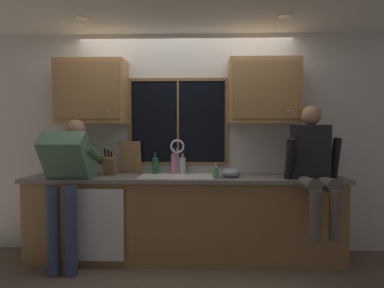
{
  "coord_description": "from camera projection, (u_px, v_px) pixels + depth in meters",
  "views": [
    {
      "loc": [
        0.19,
        -4.0,
        1.43
      ],
      "look_at": [
        0.09,
        -0.3,
        1.27
      ],
      "focal_mm": 31.73,
      "sensor_mm": 36.0,
      "label": 1
    }
  ],
  "objects": [
    {
      "name": "window_mullion_center",
      "position": [
        178.0,
        122.0,
        3.98
      ],
      "size": [
        0.02,
        0.02,
        0.95
      ],
      "primitive_type": "cube",
      "color": "brown"
    },
    {
      "name": "window_frame_bottom",
      "position": [
        178.0,
        163.0,
        4.0
      ],
      "size": [
        1.17,
        0.02,
        0.04
      ],
      "primitive_type": "cube",
      "color": "brown"
    },
    {
      "name": "knife_block",
      "position": [
        110.0,
        165.0,
        3.82
      ],
      "size": [
        0.12,
        0.18,
        0.32
      ],
      "color": "olive",
      "rests_on": "countertop"
    },
    {
      "name": "ceiling_downlight_right",
      "position": [
        285.0,
        16.0,
        3.33
      ],
      "size": [
        0.14,
        0.14,
        0.01
      ],
      "primitive_type": "cylinder",
      "color": "#FFEAB2"
    },
    {
      "name": "back_wall",
      "position": [
        186.0,
        143.0,
        4.07
      ],
      "size": [
        5.77,
        0.12,
        2.55
      ],
      "primitive_type": "cube",
      "color": "silver",
      "rests_on": "floor"
    },
    {
      "name": "ceiling_downlight_left",
      "position": [
        81.0,
        18.0,
        3.39
      ],
      "size": [
        0.14,
        0.14,
        0.01
      ],
      "primitive_type": "cylinder",
      "color": "#FFEAB2"
    },
    {
      "name": "countertop",
      "position": [
        184.0,
        178.0,
        3.71
      ],
      "size": [
        3.43,
        0.62,
        0.04
      ],
      "primitive_type": "cube",
      "color": "slate",
      "rests_on": "lower_cabinet_run"
    },
    {
      "name": "soap_dispenser",
      "position": [
        216.0,
        173.0,
        3.54
      ],
      "size": [
        0.06,
        0.07,
        0.16
      ],
      "color": "#59A566",
      "rests_on": "countertop"
    },
    {
      "name": "faucet",
      "position": [
        178.0,
        152.0,
        3.89
      ],
      "size": [
        0.18,
        0.09,
        0.4
      ],
      "color": "silver",
      "rests_on": "countertop"
    },
    {
      "name": "upper_cabinet_right",
      "position": [
        264.0,
        91.0,
        3.79
      ],
      "size": [
        0.78,
        0.36,
        0.72
      ],
      "color": "#A87A47"
    },
    {
      "name": "window_frame_left",
      "position": [
        130.0,
        122.0,
        4.0
      ],
      "size": [
        0.03,
        0.02,
        0.95
      ],
      "primitive_type": "cube",
      "color": "brown"
    },
    {
      "name": "window_glass",
      "position": [
        178.0,
        122.0,
        3.99
      ],
      "size": [
        1.1,
        0.02,
        0.95
      ],
      "primitive_type": "cube",
      "color": "black"
    },
    {
      "name": "mixing_bowl",
      "position": [
        231.0,
        173.0,
        3.65
      ],
      "size": [
        0.21,
        0.21,
        0.1
      ],
      "primitive_type": "ellipsoid",
      "color": "#8C99A8",
      "rests_on": "countertop"
    },
    {
      "name": "lower_cabinet_run",
      "position": [
        184.0,
        219.0,
        3.75
      ],
      "size": [
        3.37,
        0.58,
        0.88
      ],
      "primitive_type": "cube",
      "color": "olive",
      "rests_on": "floor"
    },
    {
      "name": "sink",
      "position": [
        176.0,
        185.0,
        3.73
      ],
      "size": [
        0.8,
        0.46,
        0.21
      ],
      "color": "silver",
      "rests_on": "lower_cabinet_run"
    },
    {
      "name": "bottle_amber_small",
      "position": [
        182.0,
        165.0,
        3.92
      ],
      "size": [
        0.07,
        0.07,
        0.25
      ],
      "color": "#B7B7BC",
      "rests_on": "countertop"
    },
    {
      "name": "bottle_tall_clear",
      "position": [
        155.0,
        165.0,
        3.92
      ],
      "size": [
        0.07,
        0.07,
        0.25
      ],
      "color": "#1E592D",
      "rests_on": "countertop"
    },
    {
      "name": "dishwasher_front",
      "position": [
        95.0,
        225.0,
        3.46
      ],
      "size": [
        0.6,
        0.02,
        0.74
      ],
      "primitive_type": "cube",
      "color": "white"
    },
    {
      "name": "cutting_board",
      "position": [
        130.0,
        157.0,
        3.94
      ],
      "size": [
        0.25,
        0.1,
        0.38
      ],
      "primitive_type": "cube",
      "rotation": [
        0.21,
        0.0,
        0.0
      ],
      "color": "#997047",
      "rests_on": "countertop"
    },
    {
      "name": "window_frame_top",
      "position": [
        178.0,
        80.0,
        3.96
      ],
      "size": [
        1.17,
        0.02,
        0.04
      ],
      "primitive_type": "cube",
      "color": "brown"
    },
    {
      "name": "upper_cabinet_left",
      "position": [
        92.0,
        92.0,
        3.84
      ],
      "size": [
        0.78,
        0.36,
        0.72
      ],
      "color": "#A87A47"
    },
    {
      "name": "bottle_green_glass",
      "position": [
        174.0,
        163.0,
        3.93
      ],
      "size": [
        0.07,
        0.07,
        0.31
      ],
      "color": "pink",
      "rests_on": "countertop"
    },
    {
      "name": "window_frame_right",
      "position": [
        226.0,
        122.0,
        3.97
      ],
      "size": [
        0.04,
        0.02,
        0.95
      ],
      "primitive_type": "cube",
      "color": "brown"
    },
    {
      "name": "person_standing",
      "position": [
        67.0,
        176.0,
        3.45
      ],
      "size": [
        0.53,
        0.7,
        1.54
      ],
      "color": "#384260",
      "rests_on": "floor"
    },
    {
      "name": "person_sitting_on_counter",
      "position": [
        314.0,
        162.0,
        3.41
      ],
      "size": [
        0.54,
        0.65,
        1.26
      ],
      "color": "#595147",
      "rests_on": "countertop"
    }
  ]
}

